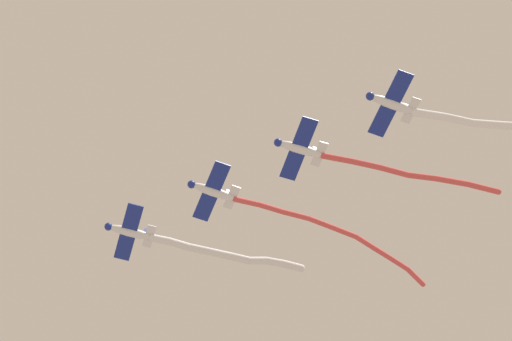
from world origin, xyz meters
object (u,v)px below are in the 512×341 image
at_px(airplane_lead, 129,232).
at_px(airplane_right_wing, 299,149).
at_px(airplane_slot, 391,104).
at_px(airplane_left_wing, 212,191).

distance_m(airplane_lead, airplane_right_wing, 21.06).
distance_m(airplane_right_wing, airplane_slot, 10.53).
bearing_deg(airplane_lead, airplane_slot, 134.42).
xyz_separation_m(airplane_lead, airplane_left_wing, (-10.43, 1.46, 0.25)).
distance_m(airplane_left_wing, airplane_right_wing, 10.52).
distance_m(airplane_left_wing, airplane_slot, 21.06).
relative_size(airplane_left_wing, airplane_slot, 0.99).
height_order(airplane_right_wing, airplane_slot, airplane_slot).
bearing_deg(airplane_slot, airplane_right_wing, -49.35).
bearing_deg(airplane_lead, airplane_left_wing, 134.40).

